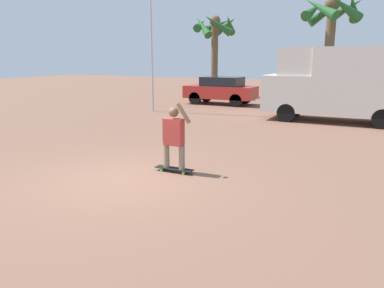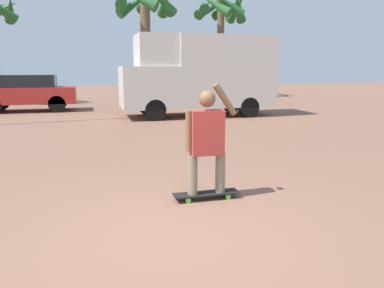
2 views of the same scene
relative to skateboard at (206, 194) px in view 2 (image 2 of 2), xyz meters
name	(u,v)px [view 2 (image 2 of 2)]	position (x,y,z in m)	size (l,w,h in m)	color
ground_plane	(175,237)	(-0.71, -1.09, -0.07)	(80.00, 80.00, 0.00)	brown
skateboard	(206,194)	(0.00, 0.00, 0.00)	(0.95, 0.24, 0.09)	black
person_skateboarder	(207,136)	(0.00, 0.00, 0.84)	(0.74, 0.23, 1.55)	gray
camper_van	(200,73)	(2.65, 9.28, 1.58)	(5.84, 2.13, 3.07)	black
parked_car_red	(28,92)	(-4.11, 12.81, 0.76)	(4.04, 1.80, 1.57)	black
palm_tree_near_van	(221,12)	(6.78, 18.67, 5.28)	(3.66, 3.68, 6.58)	brown
palm_tree_center_background	(146,12)	(1.45, 14.90, 4.58)	(3.24, 3.41, 5.94)	brown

